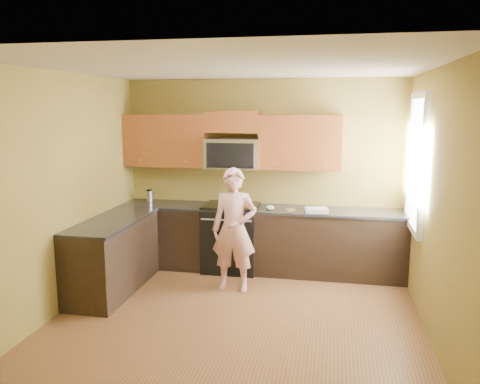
% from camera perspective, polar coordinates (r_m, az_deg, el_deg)
% --- Properties ---
extents(floor, '(4.00, 4.00, 0.00)m').
position_cam_1_polar(floor, '(5.45, -0.58, -14.99)').
color(floor, brown).
rests_on(floor, ground).
extents(ceiling, '(4.00, 4.00, 0.00)m').
position_cam_1_polar(ceiling, '(4.96, -0.64, 14.60)').
color(ceiling, white).
rests_on(ceiling, ground).
extents(wall_back, '(4.00, 0.00, 4.00)m').
position_cam_1_polar(wall_back, '(6.98, 2.72, 2.14)').
color(wall_back, olive).
rests_on(wall_back, ground).
extents(wall_front, '(4.00, 0.00, 4.00)m').
position_cam_1_polar(wall_front, '(3.16, -8.05, -7.65)').
color(wall_front, olive).
rests_on(wall_front, ground).
extents(wall_left, '(0.00, 4.00, 4.00)m').
position_cam_1_polar(wall_left, '(5.77, -20.44, -0.13)').
color(wall_left, olive).
rests_on(wall_left, ground).
extents(wall_right, '(0.00, 4.00, 4.00)m').
position_cam_1_polar(wall_right, '(5.03, 22.31, -1.67)').
color(wall_right, olive).
rests_on(wall_right, ground).
extents(cabinet_back_run, '(4.00, 0.60, 0.88)m').
position_cam_1_polar(cabinet_back_run, '(6.87, 2.29, -5.74)').
color(cabinet_back_run, black).
rests_on(cabinet_back_run, floor).
extents(cabinet_left_run, '(0.60, 1.60, 0.88)m').
position_cam_1_polar(cabinet_left_run, '(6.35, -14.78, -7.39)').
color(cabinet_left_run, black).
rests_on(cabinet_left_run, floor).
extents(countertop_back, '(4.00, 0.62, 0.04)m').
position_cam_1_polar(countertop_back, '(6.75, 2.30, -2.00)').
color(countertop_back, black).
rests_on(countertop_back, cabinet_back_run).
extents(countertop_left, '(0.62, 1.60, 0.04)m').
position_cam_1_polar(countertop_left, '(6.23, -14.88, -3.36)').
color(countertop_left, black).
rests_on(countertop_left, cabinet_left_run).
extents(stove, '(0.76, 0.65, 0.95)m').
position_cam_1_polar(stove, '(6.91, -1.03, -5.34)').
color(stove, black).
rests_on(stove, floor).
extents(microwave, '(0.76, 0.40, 0.42)m').
position_cam_1_polar(microwave, '(6.84, -0.84, 2.83)').
color(microwave, silver).
rests_on(microwave, wall_back).
extents(upper_cab_left, '(1.22, 0.33, 0.75)m').
position_cam_1_polar(upper_cab_left, '(7.14, -8.59, 3.03)').
color(upper_cab_left, brown).
rests_on(upper_cab_left, wall_back).
extents(upper_cab_right, '(1.12, 0.33, 0.75)m').
position_cam_1_polar(upper_cab_right, '(6.74, 7.07, 2.66)').
color(upper_cab_right, brown).
rests_on(upper_cab_right, wall_back).
extents(upper_cab_over_mw, '(0.76, 0.33, 0.30)m').
position_cam_1_polar(upper_cab_over_mw, '(6.82, -0.79, 8.29)').
color(upper_cab_over_mw, brown).
rests_on(upper_cab_over_mw, wall_back).
extents(window, '(0.06, 1.06, 1.66)m').
position_cam_1_polar(window, '(6.15, 20.19, 3.29)').
color(window, white).
rests_on(window, wall_right).
extents(woman, '(0.57, 0.38, 1.56)m').
position_cam_1_polar(woman, '(6.09, -0.70, -4.46)').
color(woman, pink).
rests_on(woman, floor).
extents(frying_pan, '(0.36, 0.52, 0.06)m').
position_cam_1_polar(frying_pan, '(6.69, -1.58, -1.67)').
color(frying_pan, black).
rests_on(frying_pan, stove).
extents(butter_tub, '(0.15, 0.15, 0.09)m').
position_cam_1_polar(butter_tub, '(6.66, 0.96, -1.99)').
color(butter_tub, '#FFE443').
rests_on(butter_tub, countertop_back).
extents(toast_slice, '(0.14, 0.14, 0.01)m').
position_cam_1_polar(toast_slice, '(6.58, 6.01, -2.12)').
color(toast_slice, '#B27F47').
rests_on(toast_slice, countertop_back).
extents(napkin_a, '(0.13, 0.14, 0.06)m').
position_cam_1_polar(napkin_a, '(6.52, 1.49, -1.98)').
color(napkin_a, silver).
rests_on(napkin_a, countertop_back).
extents(napkin_b, '(0.15, 0.16, 0.07)m').
position_cam_1_polar(napkin_b, '(6.57, 3.55, -1.87)').
color(napkin_b, silver).
rests_on(napkin_b, countertop_back).
extents(dish_towel, '(0.33, 0.28, 0.05)m').
position_cam_1_polar(dish_towel, '(6.54, 9.03, -2.12)').
color(dish_towel, white).
rests_on(dish_towel, countertop_back).
extents(travel_mug, '(0.10, 0.10, 0.18)m').
position_cam_1_polar(travel_mug, '(7.31, -10.64, -1.09)').
color(travel_mug, silver).
rests_on(travel_mug, countertop_back).
extents(glass_a, '(0.09, 0.09, 0.12)m').
position_cam_1_polar(glass_a, '(7.36, -10.41, -0.52)').
color(glass_a, silver).
rests_on(glass_a, countertop_back).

